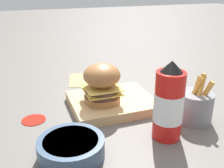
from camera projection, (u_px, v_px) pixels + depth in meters
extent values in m
plane|color=#5B5651|center=(105.00, 101.00, 0.89)|extent=(6.00, 6.00, 0.00)
cube|color=tan|center=(112.00, 103.00, 0.85)|extent=(0.26, 0.22, 0.03)
cylinder|color=#9E6638|center=(102.00, 98.00, 0.82)|extent=(0.11, 0.11, 0.02)
cylinder|color=#4C3323|center=(102.00, 94.00, 0.81)|extent=(0.10, 0.10, 0.01)
cube|color=#EAC656|center=(102.00, 91.00, 0.81)|extent=(0.11, 0.11, 0.00)
cylinder|color=#4C3323|center=(102.00, 89.00, 0.81)|extent=(0.10, 0.10, 0.01)
cube|color=#EAC656|center=(102.00, 87.00, 0.80)|extent=(0.11, 0.11, 0.00)
ellipsoid|color=#9E6638|center=(102.00, 75.00, 0.79)|extent=(0.11, 0.11, 0.07)
cylinder|color=red|center=(168.00, 106.00, 0.66)|extent=(0.07, 0.07, 0.18)
cylinder|color=silver|center=(168.00, 107.00, 0.66)|extent=(0.08, 0.08, 0.08)
cone|color=black|center=(172.00, 66.00, 0.62)|extent=(0.06, 0.06, 0.03)
cylinder|color=slate|center=(195.00, 107.00, 0.75)|extent=(0.10, 0.10, 0.09)
cube|color=gold|center=(199.00, 89.00, 0.73)|extent=(0.03, 0.01, 0.10)
cube|color=gold|center=(205.00, 94.00, 0.72)|extent=(0.03, 0.03, 0.08)
cube|color=gold|center=(200.00, 92.00, 0.72)|extent=(0.04, 0.02, 0.09)
cube|color=gold|center=(195.00, 91.00, 0.73)|extent=(0.04, 0.03, 0.09)
cube|color=gold|center=(196.00, 91.00, 0.73)|extent=(0.04, 0.02, 0.08)
cylinder|color=#384C66|center=(71.00, 148.00, 0.61)|extent=(0.16, 0.16, 0.05)
cylinder|color=#CC4C33|center=(71.00, 141.00, 0.60)|extent=(0.13, 0.13, 0.01)
cylinder|color=#B2B2B7|center=(180.00, 96.00, 0.92)|extent=(0.11, 0.05, 0.01)
ellipsoid|color=#B2B2B7|center=(203.00, 96.00, 0.92)|extent=(0.05, 0.04, 0.01)
cylinder|color=#B21E14|center=(34.00, 120.00, 0.77)|extent=(0.07, 0.07, 0.00)
cube|color=tan|center=(88.00, 79.00, 1.08)|extent=(0.19, 0.19, 0.00)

